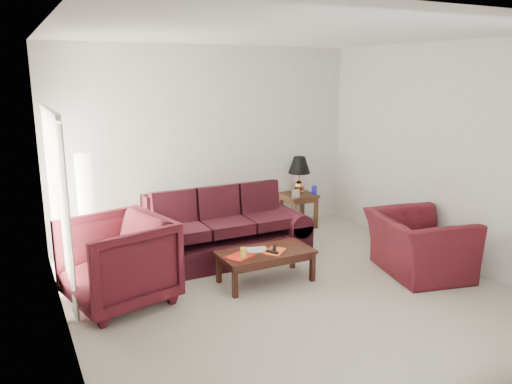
% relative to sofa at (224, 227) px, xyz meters
% --- Properties ---
extents(floor, '(5.00, 5.00, 0.00)m').
position_rel_sofa_xyz_m(floor, '(0.28, -1.28, -0.48)').
color(floor, beige).
rests_on(floor, ground).
extents(blinds, '(0.10, 2.00, 2.16)m').
position_rel_sofa_xyz_m(blinds, '(-2.14, 0.02, 0.60)').
color(blinds, silver).
rests_on(blinds, ground).
extents(sofa, '(2.35, 1.02, 0.96)m').
position_rel_sofa_xyz_m(sofa, '(0.00, 0.00, 0.00)').
color(sofa, black).
rests_on(sofa, ground).
extents(throw_pillow, '(0.41, 0.28, 0.39)m').
position_rel_sofa_xyz_m(throw_pillow, '(-0.80, 0.67, 0.23)').
color(throw_pillow, black).
rests_on(throw_pillow, sofa).
extents(end_table, '(0.57, 0.57, 0.58)m').
position_rel_sofa_xyz_m(end_table, '(1.75, 0.87, -0.19)').
color(end_table, '#50391B').
rests_on(end_table, ground).
extents(table_lamp, '(0.43, 0.43, 0.63)m').
position_rel_sofa_xyz_m(table_lamp, '(1.80, 0.94, 0.41)').
color(table_lamp, '#D68843').
rests_on(table_lamp, end_table).
extents(clock, '(0.13, 0.08, 0.12)m').
position_rel_sofa_xyz_m(clock, '(1.61, 0.73, 0.16)').
color(clock, silver).
rests_on(clock, end_table).
extents(blue_canister, '(0.11, 0.11, 0.15)m').
position_rel_sofa_xyz_m(blue_canister, '(1.98, 0.75, 0.17)').
color(blue_canister, '#221AAE').
rests_on(blue_canister, end_table).
extents(picture_frame, '(0.12, 0.15, 0.05)m').
position_rel_sofa_xyz_m(picture_frame, '(1.58, 1.06, 0.17)').
color(picture_frame, silver).
rests_on(picture_frame, end_table).
extents(floor_lamp, '(0.33, 0.33, 1.56)m').
position_rel_sofa_xyz_m(floor_lamp, '(-1.71, 0.75, 0.30)').
color(floor_lamp, white).
rests_on(floor_lamp, ground).
extents(armchair_left, '(1.33, 1.31, 1.01)m').
position_rel_sofa_xyz_m(armchair_left, '(-1.61, -0.70, 0.02)').
color(armchair_left, '#430F17').
rests_on(armchair_left, ground).
extents(armchair_right, '(1.31, 1.42, 0.79)m').
position_rel_sofa_xyz_m(armchair_right, '(2.08, -1.58, -0.09)').
color(armchair_right, '#481018').
rests_on(armchair_right, ground).
extents(coffee_table, '(1.27, 0.79, 0.41)m').
position_rel_sofa_xyz_m(coffee_table, '(0.16, -0.93, -0.27)').
color(coffee_table, black).
rests_on(coffee_table, ground).
extents(magazine_red, '(0.38, 0.34, 0.02)m').
position_rel_sofa_xyz_m(magazine_red, '(-0.21, -0.98, -0.06)').
color(magazine_red, red).
rests_on(magazine_red, coffee_table).
extents(magazine_white, '(0.29, 0.24, 0.01)m').
position_rel_sofa_xyz_m(magazine_white, '(0.07, -0.86, -0.06)').
color(magazine_white, silver).
rests_on(magazine_white, coffee_table).
extents(magazine_orange, '(0.35, 0.34, 0.02)m').
position_rel_sofa_xyz_m(magazine_orange, '(0.25, -1.01, -0.06)').
color(magazine_orange, '#F6561D').
rests_on(magazine_orange, coffee_table).
extents(remote_a, '(0.12, 0.17, 0.02)m').
position_rel_sofa_xyz_m(remote_a, '(0.18, -1.06, -0.04)').
color(remote_a, black).
rests_on(remote_a, coffee_table).
extents(remote_b, '(0.12, 0.15, 0.02)m').
position_rel_sofa_xyz_m(remote_b, '(0.28, -0.95, -0.04)').
color(remote_b, black).
rests_on(remote_b, coffee_table).
extents(yellow_glass, '(0.10, 0.10, 0.13)m').
position_rel_sofa_xyz_m(yellow_glass, '(-0.20, -1.04, -0.00)').
color(yellow_glass, yellow).
rests_on(yellow_glass, coffee_table).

